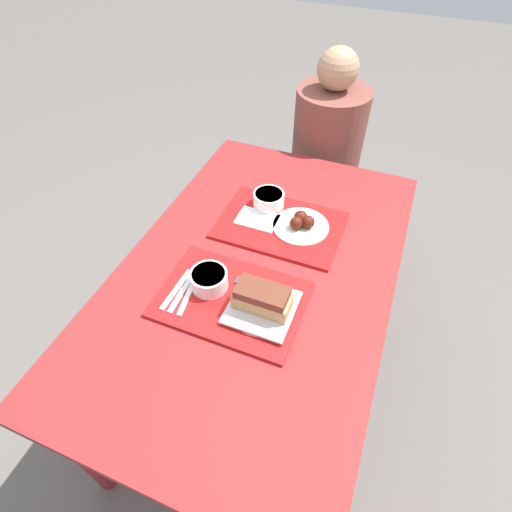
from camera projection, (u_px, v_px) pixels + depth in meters
ground_plane at (257, 376)px, 1.88m from camera, size 12.00×12.00×0.00m
picnic_table at (258, 288)px, 1.40m from camera, size 0.88×1.42×0.76m
picnic_bench_far at (319, 200)px, 2.21m from camera, size 0.83×0.28×0.43m
tray_near at (231, 299)px, 1.23m from camera, size 0.45×0.31×0.01m
tray_far at (281, 225)px, 1.47m from camera, size 0.45×0.31×0.01m
bowl_coleslaw_near at (209, 279)px, 1.24m from camera, size 0.12×0.12×0.06m
brisket_sandwich_plate at (262, 302)px, 1.17m from camera, size 0.19×0.19×0.10m
plastic_fork_near at (182, 291)px, 1.24m from camera, size 0.02×0.17×0.00m
plastic_knife_near at (189, 293)px, 1.24m from camera, size 0.04×0.17×0.00m
plastic_spoon_near at (176, 289)px, 1.25m from camera, size 0.02×0.17×0.00m
condiment_packet at (241, 281)px, 1.27m from camera, size 0.04×0.03×0.01m
bowl_coleslaw_far at (269, 199)px, 1.51m from camera, size 0.12×0.12×0.06m
wings_plate_far at (301, 223)px, 1.44m from camera, size 0.20×0.20×0.06m
napkin_far at (257, 219)px, 1.47m from camera, size 0.15×0.10×0.01m
person_seated_across at (328, 139)px, 1.94m from camera, size 0.34×0.34×0.73m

